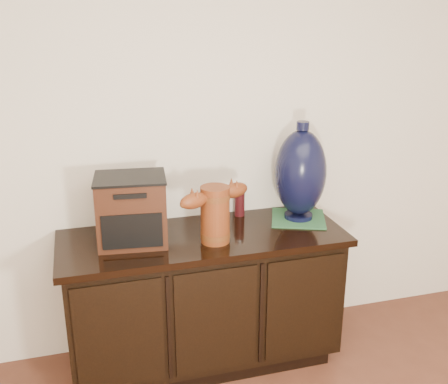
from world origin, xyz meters
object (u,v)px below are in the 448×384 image
object	(u,v)px
lamp_base	(300,173)
spray_can	(240,202)
tv_radio	(132,210)
sideboard	(204,298)
terracotta_vessel	(215,211)

from	to	relation	value
lamp_base	spray_can	distance (m)	0.37
tv_radio	lamp_base	xyz separation A→B (m)	(0.91, 0.06, 0.09)
sideboard	tv_radio	size ratio (longest dim) A/B	3.98
sideboard	tv_radio	xyz separation A→B (m)	(-0.35, 0.01, 0.54)
sideboard	spray_can	xyz separation A→B (m)	(0.26, 0.21, 0.45)
tv_radio	spray_can	distance (m)	0.65
sideboard	tv_radio	world-z (taller)	tv_radio
sideboard	spray_can	size ratio (longest dim) A/B	8.91
lamp_base	tv_radio	bearing A→B (deg)	-176.46
terracotta_vessel	tv_radio	distance (m)	0.41
terracotta_vessel	lamp_base	world-z (taller)	lamp_base
sideboard	lamp_base	bearing A→B (deg)	7.13
terracotta_vessel	spray_can	bearing A→B (deg)	31.50
terracotta_vessel	tv_radio	bearing A→B (deg)	142.46
terracotta_vessel	tv_radio	world-z (taller)	tv_radio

